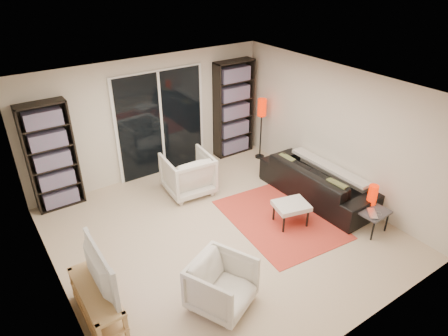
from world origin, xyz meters
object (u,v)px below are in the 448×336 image
(armchair_back, at_px, (188,174))
(armchair_front, at_px, (222,285))
(sofa, at_px, (317,181))
(ottoman, at_px, (291,206))
(tv_stand, at_px, (98,304))
(floor_lamp, at_px, (262,114))
(bookshelf_left, at_px, (52,157))
(bookshelf_right, at_px, (234,109))
(side_table, at_px, (371,212))

(armchair_back, bearing_deg, armchair_front, 73.87)
(sofa, relative_size, ottoman, 3.52)
(tv_stand, xyz_separation_m, floor_lamp, (4.48, 2.38, 0.77))
(bookshelf_left, xyz_separation_m, bookshelf_right, (3.85, -0.00, 0.07))
(bookshelf_left, distance_m, armchair_back, 2.40)
(bookshelf_left, height_order, ottoman, bookshelf_left)
(bookshelf_right, relative_size, sofa, 0.92)
(bookshelf_right, xyz_separation_m, floor_lamp, (0.34, -0.55, -0.01))
(side_table, bearing_deg, armchair_back, 124.37)
(bookshelf_left, xyz_separation_m, side_table, (4.00, -3.65, -0.62))
(floor_lamp, bearing_deg, armchair_front, -135.42)
(armchair_back, bearing_deg, ottoman, 121.22)
(tv_stand, bearing_deg, side_table, -9.53)
(tv_stand, height_order, armchair_back, armchair_back)
(side_table, relative_size, floor_lamp, 0.37)
(tv_stand, distance_m, side_table, 4.36)
(tv_stand, height_order, sofa, sofa)
(armchair_back, height_order, ottoman, armchair_back)
(bookshelf_left, bearing_deg, bookshelf_right, -0.00)
(ottoman, xyz_separation_m, side_table, (0.95, -0.87, 0.01))
(sofa, bearing_deg, armchair_back, 50.33)
(bookshelf_left, distance_m, bookshelf_right, 3.85)
(side_table, bearing_deg, floor_lamp, 86.60)
(armchair_back, height_order, floor_lamp, floor_lamp)
(armchair_front, bearing_deg, side_table, -25.97)
(armchair_front, bearing_deg, ottoman, -2.25)
(side_table, bearing_deg, sofa, 88.76)
(bookshelf_right, height_order, side_table, bookshelf_right)
(sofa, height_order, ottoman, sofa)
(tv_stand, xyz_separation_m, armchair_back, (2.44, 2.00, 0.13))
(bookshelf_right, xyz_separation_m, tv_stand, (-4.15, -2.93, -0.79))
(sofa, xyz_separation_m, ottoman, (-0.98, -0.35, 0.01))
(bookshelf_left, bearing_deg, armchair_back, -23.29)
(tv_stand, bearing_deg, floor_lamp, 27.91)
(sofa, xyz_separation_m, armchair_back, (-1.89, 1.51, 0.06))
(side_table, bearing_deg, tv_stand, 170.47)
(tv_stand, height_order, floor_lamp, floor_lamp)
(armchair_front, distance_m, floor_lamp, 4.39)
(armchair_front, bearing_deg, floor_lamp, 19.67)
(tv_stand, distance_m, sofa, 4.36)
(armchair_front, bearing_deg, bookshelf_left, 82.09)
(sofa, xyz_separation_m, armchair_front, (-2.93, -1.17, 0.01))
(bookshelf_left, distance_m, floor_lamp, 4.22)
(bookshelf_left, relative_size, tv_stand, 1.71)
(bookshelf_right, bearing_deg, armchair_front, -127.45)
(tv_stand, relative_size, ottoman, 1.76)
(tv_stand, height_order, side_table, tv_stand)
(bookshelf_left, relative_size, armchair_back, 2.25)
(ottoman, bearing_deg, bookshelf_right, 73.91)
(ottoman, bearing_deg, floor_lamp, 62.95)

